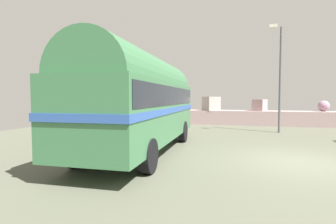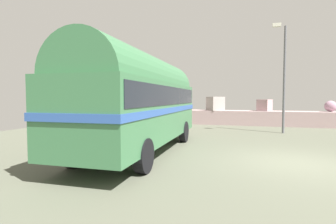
{
  "view_description": "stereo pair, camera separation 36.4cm",
  "coord_description": "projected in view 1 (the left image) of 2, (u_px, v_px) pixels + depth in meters",
  "views": [
    {
      "loc": [
        -1.86,
        -8.9,
        2.07
      ],
      "look_at": [
        -4.67,
        1.63,
        1.48
      ],
      "focal_mm": 27.58,
      "sensor_mm": 36.0,
      "label": 1
    },
    {
      "loc": [
        -1.51,
        -8.8,
        2.07
      ],
      "look_at": [
        -4.67,
        1.63,
        1.48
      ],
      "focal_mm": 27.58,
      "sensor_mm": 36.0,
      "label": 2
    }
  ],
  "objects": [
    {
      "name": "lamp_post",
      "position": [
        279.0,
        73.0,
        14.98
      ],
      "size": [
        0.83,
        0.87,
        6.18
      ],
      "color": "#5B5B60",
      "rests_on": "ground"
    },
    {
      "name": "ground",
      "position": [
        296.0,
        163.0,
        8.22
      ],
      "size": [
        32.0,
        26.0,
        0.02
      ],
      "color": "#545747"
    },
    {
      "name": "vintage_coach",
      "position": [
        142.0,
        98.0,
        9.68
      ],
      "size": [
        2.64,
        8.64,
        3.7
      ],
      "rotation": [
        0.0,
        0.0,
        0.02
      ],
      "color": "black",
      "rests_on": "ground"
    },
    {
      "name": "breakwater",
      "position": [
        258.0,
        116.0,
        19.63
      ],
      "size": [
        31.36,
        1.99,
        2.34
      ],
      "color": "#A28787",
      "rests_on": "ground"
    }
  ]
}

